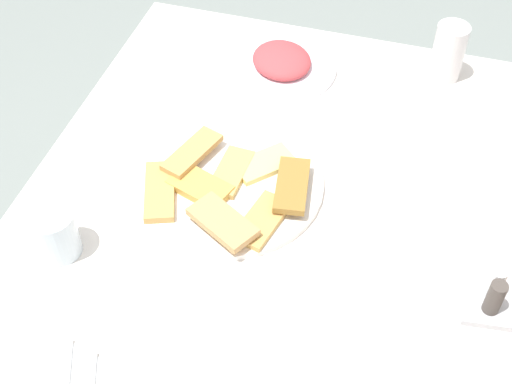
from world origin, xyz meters
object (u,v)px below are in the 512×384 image
Objects in this scene: dining_table at (275,246)px; salad_plate_rice at (282,63)px; pide_platter at (227,184)px; condiment_caddy at (492,297)px; drinking_glass at (56,234)px; soda_can at (448,52)px.

salad_plate_rice is (-0.41, -0.10, 0.10)m from dining_table.
pide_platter is 0.49m from condiment_caddy.
drinking_glass is 0.87× the size of condiment_caddy.
dining_table is 0.15m from pide_platter.
salad_plate_rice reaches higher than pide_platter.
dining_table is 0.39m from condiment_caddy.
pide_platter is 3.49× the size of condiment_caddy.
dining_table is 3.26× the size of pide_platter.
drinking_glass is (0.65, -0.56, -0.02)m from soda_can.
salad_plate_rice is 1.92× the size of soda_can.
salad_plate_rice reaches higher than dining_table.
soda_can reaches higher than drinking_glass.
soda_can reaches higher than dining_table.
soda_can is at bearing 142.51° from pide_platter.
condiment_caddy is (0.56, 0.13, -0.04)m from soda_can.
condiment_caddy is at bearing 13.40° from soda_can.
drinking_glass reaches higher than salad_plate_rice.
soda_can reaches higher than pide_platter.
condiment_caddy is (0.49, 0.47, 0.01)m from salad_plate_rice.
drinking_glass is (0.21, -0.22, 0.03)m from pide_platter.
drinking_glass is at bearing -40.67° from soda_can.
pide_platter is 1.48× the size of salad_plate_rice.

